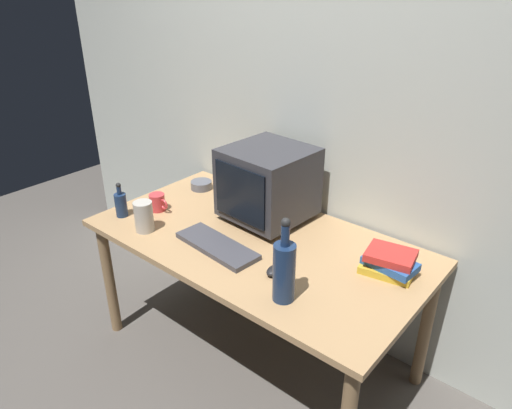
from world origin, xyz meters
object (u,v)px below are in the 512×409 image
object	(u,v)px
bottle_tall	(284,270)
cd_spindle	(201,185)
mug	(158,202)
computer_mouse	(276,270)
keyboard	(217,246)
metal_canister	(144,216)
bottle_short	(121,204)
crt_monitor	(268,183)
book_stack	(389,263)

from	to	relation	value
bottle_tall	cd_spindle	bearing A→B (deg)	152.50
mug	computer_mouse	bearing A→B (deg)	-3.99
keyboard	metal_canister	bearing A→B (deg)	-159.18
computer_mouse	cd_spindle	xyz separation A→B (m)	(-0.85, 0.39, 0.00)
mug	cd_spindle	bearing A→B (deg)	94.12
bottle_short	metal_canister	bearing A→B (deg)	-5.21
computer_mouse	crt_monitor	bearing A→B (deg)	136.41
book_stack	metal_canister	size ratio (longest dim) A/B	1.58
metal_canister	crt_monitor	bearing A→B (deg)	51.65
crt_monitor	bottle_short	xyz separation A→B (m)	(-0.58, -0.45, -0.12)
keyboard	computer_mouse	size ratio (longest dim) A/B	4.20
mug	cd_spindle	distance (m)	0.34
book_stack	cd_spindle	world-z (taller)	book_stack
cd_spindle	metal_canister	distance (m)	0.53
crt_monitor	computer_mouse	bearing A→B (deg)	-46.97
book_stack	cd_spindle	distance (m)	1.20
bottle_tall	metal_canister	size ratio (longest dim) A/B	2.32
crt_monitor	bottle_tall	size ratio (longest dim) A/B	1.17
cd_spindle	bottle_tall	bearing A→B (deg)	-27.50
book_stack	cd_spindle	size ratio (longest dim) A/B	1.98
crt_monitor	mug	xyz separation A→B (m)	(-0.49, -0.30, -0.15)
metal_canister	cd_spindle	bearing A→B (deg)	105.55
bottle_tall	book_stack	distance (m)	0.49
crt_monitor	computer_mouse	xyz separation A→B (m)	(0.33, -0.35, -0.17)
crt_monitor	metal_canister	size ratio (longest dim) A/B	2.72
computer_mouse	bottle_short	size ratio (longest dim) A/B	0.55
book_stack	mug	size ratio (longest dim) A/B	1.98
crt_monitor	bottle_tall	distance (m)	0.65
computer_mouse	cd_spindle	world-z (taller)	cd_spindle
bottle_tall	computer_mouse	bearing A→B (deg)	137.42
computer_mouse	book_stack	bearing A→B (deg)	44.67
bottle_short	keyboard	bearing A→B (deg)	8.35
mug	book_stack	bearing A→B (deg)	12.04
bottle_short	book_stack	xyz separation A→B (m)	(1.27, 0.41, -0.02)
book_stack	metal_canister	bearing A→B (deg)	-157.94
keyboard	bottle_short	world-z (taller)	bottle_short
keyboard	bottle_tall	world-z (taller)	bottle_tall
computer_mouse	metal_canister	size ratio (longest dim) A/B	0.67
bottle_short	cd_spindle	xyz separation A→B (m)	(0.07, 0.49, -0.05)
bottle_short	computer_mouse	bearing A→B (deg)	6.28
bottle_tall	book_stack	xyz separation A→B (m)	(0.23, 0.42, -0.08)
bottle_tall	metal_canister	bearing A→B (deg)	-179.51
book_stack	mug	world-z (taller)	book_stack
bottle_tall	cd_spindle	size ratio (longest dim) A/B	2.91
cd_spindle	computer_mouse	bearing A→B (deg)	-24.83
bottle_tall	mug	size ratio (longest dim) A/B	2.91
keyboard	computer_mouse	world-z (taller)	computer_mouse
bottle_tall	bottle_short	distance (m)	1.04
bottle_tall	mug	world-z (taller)	bottle_tall
bottle_tall	crt_monitor	bearing A→B (deg)	134.15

